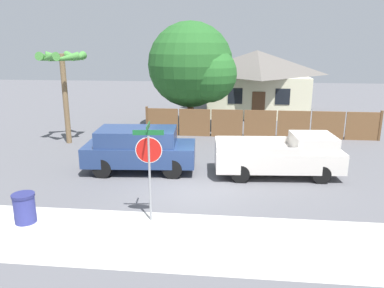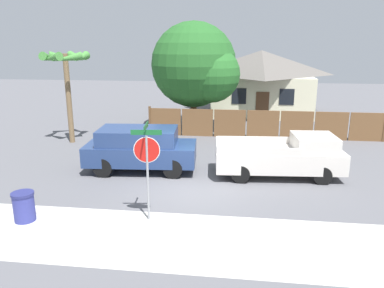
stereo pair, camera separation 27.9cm
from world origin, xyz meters
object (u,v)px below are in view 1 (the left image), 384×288
Objects in this scene: house at (256,80)px; trash_bin at (25,208)px; palm_tree at (63,65)px; orange_pickup at (282,156)px; oak_tree at (194,67)px; red_suv at (139,148)px; stop_sign at (149,157)px.

house is 21.76m from trash_bin.
orange_pickup is at bearing -20.69° from palm_tree.
oak_tree reaches higher than palm_tree.
trash_bin is (-2.31, -5.01, -0.53)m from red_suv.
oak_tree is at bearing 31.74° from palm_tree.
palm_tree reaches higher than red_suv.
orange_pickup is (4.40, -8.08, -3.02)m from oak_tree.
house is 1.70× the size of red_suv.
trash_bin is (-3.81, -13.10, -3.40)m from oak_tree.
trash_bin is at bearing -152.90° from orange_pickup.
palm_tree is at bearing -148.26° from oak_tree.
house reaches higher than trash_bin.
palm_tree is at bearing 106.10° from trash_bin.
oak_tree is (-4.16, -7.05, 1.42)m from house.
stop_sign is (-0.08, -12.55, -1.84)m from oak_tree.
palm_tree reaches higher than stop_sign.
house is 1.55× the size of orange_pickup.
house is 20.06m from stop_sign.
stop_sign is (6.36, -8.57, -2.10)m from palm_tree.
palm_tree reaches higher than orange_pickup.
palm_tree is at bearing 154.92° from orange_pickup.
trash_bin is at bearing -111.56° from house.
palm_tree is (-10.60, -11.04, 1.68)m from house.
oak_tree is 12.69m from stop_sign.
oak_tree is at bearing 73.79° from trash_bin.
oak_tree is 1.39× the size of red_suv.
oak_tree reaches higher than red_suv.
orange_pickup is 6.44m from stop_sign.
stop_sign is at bearing -53.41° from palm_tree.
orange_pickup is at bearing -4.21° from red_suv.
red_suv is (-1.49, -8.09, -2.87)m from oak_tree.
stop_sign is 3.28× the size of trash_bin.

